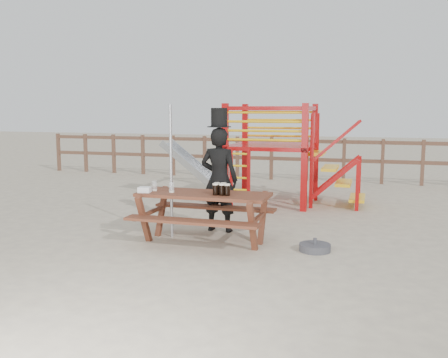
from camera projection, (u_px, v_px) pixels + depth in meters
ground at (209, 244)px, 7.41m from camera, size 60.00×60.00×0.00m
back_fence at (289, 154)px, 13.94m from camera, size 15.09×0.09×1.20m
playground_fort at (268, 152)px, 10.61m from camera, size 4.71×1.84×2.10m
picnic_table at (204, 211)px, 7.42m from camera, size 1.95×1.35×0.75m
man_with_hat at (219, 177)px, 8.08m from camera, size 0.64×0.43×2.01m
metal_pole at (171, 172)px, 7.67m from camera, size 0.05×0.05×2.05m
parasol_base at (315, 247)px, 7.02m from camera, size 0.44×0.44×0.19m
paper_bag at (145, 190)px, 7.43m from camera, size 0.20×0.17×0.08m
stout_pints at (221, 189)px, 7.19m from camera, size 0.26×0.17×0.17m
empty_glasses at (163, 187)px, 7.50m from camera, size 0.39×0.14×0.15m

